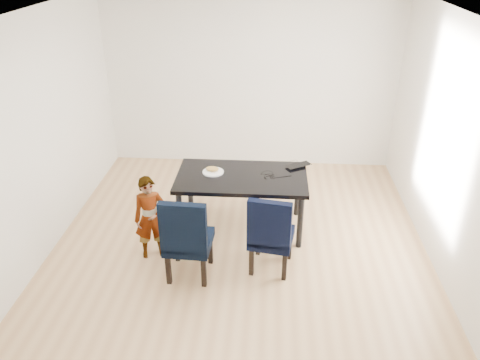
# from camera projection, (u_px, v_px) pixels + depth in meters

# --- Properties ---
(floor) EXTENTS (4.50, 5.00, 0.01)m
(floor) POSITION_uv_depth(u_px,v_px,m) (239.00, 250.00, 5.64)
(floor) COLOR tan
(floor) RESTS_ON ground
(ceiling) EXTENTS (4.50, 5.00, 0.01)m
(ceiling) POSITION_uv_depth(u_px,v_px,m) (239.00, 15.00, 4.37)
(ceiling) COLOR white
(ceiling) RESTS_ON wall_back
(wall_back) EXTENTS (4.50, 0.01, 2.70)m
(wall_back) POSITION_uv_depth(u_px,v_px,m) (250.00, 82.00, 7.22)
(wall_back) COLOR white
(wall_back) RESTS_ON ground
(wall_front) EXTENTS (4.50, 0.01, 2.70)m
(wall_front) POSITION_uv_depth(u_px,v_px,m) (209.00, 316.00, 2.79)
(wall_front) COLOR silver
(wall_front) RESTS_ON ground
(wall_left) EXTENTS (0.01, 5.00, 2.70)m
(wall_left) POSITION_uv_depth(u_px,v_px,m) (35.00, 142.00, 5.14)
(wall_left) COLOR white
(wall_left) RESTS_ON ground
(wall_right) EXTENTS (0.01, 5.00, 2.70)m
(wall_right) POSITION_uv_depth(u_px,v_px,m) (454.00, 153.00, 4.87)
(wall_right) COLOR white
(wall_right) RESTS_ON ground
(dining_table) EXTENTS (1.60, 0.90, 0.75)m
(dining_table) POSITION_uv_depth(u_px,v_px,m) (242.00, 202.00, 5.90)
(dining_table) COLOR black
(dining_table) RESTS_ON floor
(chair_left) EXTENTS (0.51, 0.53, 1.01)m
(chair_left) POSITION_uv_depth(u_px,v_px,m) (189.00, 235.00, 5.03)
(chair_left) COLOR black
(chair_left) RESTS_ON floor
(chair_right) EXTENTS (0.53, 0.55, 0.97)m
(chair_right) POSITION_uv_depth(u_px,v_px,m) (272.00, 231.00, 5.14)
(chair_right) COLOR black
(chair_right) RESTS_ON floor
(child) EXTENTS (0.43, 0.35, 1.02)m
(child) POSITION_uv_depth(u_px,v_px,m) (150.00, 218.00, 5.33)
(child) COLOR orange
(child) RESTS_ON floor
(plate) EXTENTS (0.32, 0.32, 0.01)m
(plate) POSITION_uv_depth(u_px,v_px,m) (213.00, 172.00, 5.81)
(plate) COLOR white
(plate) RESTS_ON dining_table
(sandwich) EXTENTS (0.18, 0.11, 0.06)m
(sandwich) POSITION_uv_depth(u_px,v_px,m) (212.00, 169.00, 5.79)
(sandwich) COLOR #B2883F
(sandwich) RESTS_ON plate
(laptop) EXTENTS (0.39, 0.35, 0.03)m
(laptop) POSITION_uv_depth(u_px,v_px,m) (296.00, 164.00, 5.99)
(laptop) COLOR black
(laptop) RESTS_ON dining_table
(cable_tangle) EXTENTS (0.17, 0.17, 0.01)m
(cable_tangle) POSITION_uv_depth(u_px,v_px,m) (269.00, 177.00, 5.69)
(cable_tangle) COLOR black
(cable_tangle) RESTS_ON dining_table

